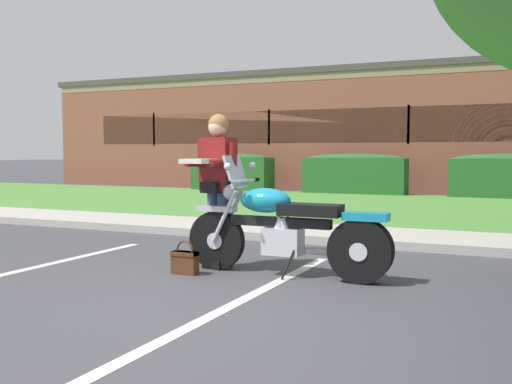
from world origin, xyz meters
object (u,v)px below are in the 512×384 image
(handbag, at_px, (185,260))
(motorcycle, at_px, (292,229))
(hedge_left, at_px, (232,171))
(hedge_center_left, at_px, (355,173))
(hedge_center_right, at_px, (503,175))
(rider_person, at_px, (217,177))
(brick_building, at_px, (430,133))

(handbag, bearing_deg, motorcycle, 18.39)
(hedge_left, height_order, hedge_center_left, same)
(hedge_center_right, bearing_deg, rider_person, -104.19)
(hedge_center_left, height_order, brick_building, brick_building)
(hedge_center_left, bearing_deg, rider_person, -83.71)
(rider_person, height_order, hedge_center_left, rider_person)
(motorcycle, bearing_deg, hedge_left, 118.85)
(hedge_left, bearing_deg, brick_building, 50.78)
(motorcycle, bearing_deg, hedge_center_left, 100.77)
(handbag, height_order, brick_building, brick_building)
(rider_person, relative_size, hedge_center_right, 0.62)
(hedge_center_left, distance_m, brick_building, 6.94)
(rider_person, distance_m, hedge_center_right, 11.58)
(hedge_left, xyz_separation_m, hedge_center_left, (4.07, 0.00, 0.00))
(handbag, height_order, hedge_center_right, hedge_center_right)
(brick_building, bearing_deg, hedge_left, -129.22)
(rider_person, xyz_separation_m, hedge_center_left, (-1.24, 11.22, -0.36))
(motorcycle, bearing_deg, handbag, -161.61)
(rider_person, height_order, hedge_center_right, rider_person)
(motorcycle, height_order, hedge_left, motorcycle)
(handbag, distance_m, brick_building, 18.42)
(brick_building, bearing_deg, hedge_center_right, -67.90)
(hedge_center_left, bearing_deg, brick_building, 78.42)
(motorcycle, height_order, rider_person, rider_person)
(rider_person, bearing_deg, hedge_center_left, 96.29)
(rider_person, bearing_deg, hedge_left, 115.32)
(rider_person, relative_size, brick_building, 0.06)
(motorcycle, height_order, hedge_center_right, motorcycle)
(handbag, bearing_deg, hedge_center_left, 95.28)
(hedge_center_right, bearing_deg, hedge_left, -180.00)
(hedge_center_left, height_order, hedge_center_right, same)
(motorcycle, distance_m, rider_person, 1.05)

